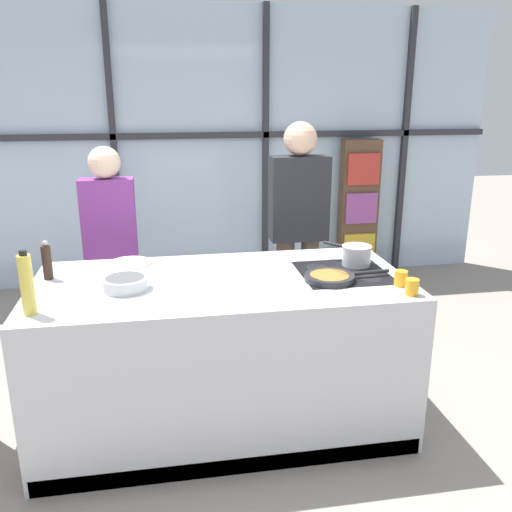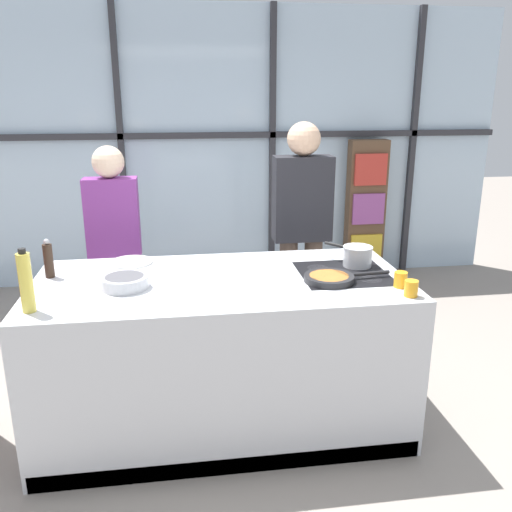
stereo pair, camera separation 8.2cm
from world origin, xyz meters
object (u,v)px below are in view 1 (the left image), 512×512
(frying_pan, at_px, (331,277))
(pepper_grinder, at_px, (47,261))
(juice_glass_near, at_px, (412,287))
(mixing_bowl, at_px, (125,283))
(spectator_center_left, at_px, (298,223))
(juice_glass_far, at_px, (401,278))
(spectator_far_left, at_px, (111,241))
(saucepan, at_px, (356,255))
(white_plate, at_px, (130,263))
(oil_bottle, at_px, (27,284))

(frying_pan, distance_m, pepper_grinder, 1.63)
(pepper_grinder, bearing_deg, juice_glass_near, -16.93)
(mixing_bowl, height_order, pepper_grinder, pepper_grinder)
(spectator_center_left, xyz_separation_m, juice_glass_far, (0.27, -1.25, -0.03))
(spectator_center_left, bearing_deg, mixing_bowl, 40.21)
(spectator_center_left, bearing_deg, pepper_grinder, 25.27)
(frying_pan, bearing_deg, spectator_center_left, 85.63)
(spectator_far_left, distance_m, juice_glass_near, 2.17)
(mixing_bowl, relative_size, juice_glass_near, 2.97)
(saucepan, relative_size, white_plate, 1.09)
(saucepan, height_order, pepper_grinder, pepper_grinder)
(mixing_bowl, bearing_deg, oil_bottle, -148.12)
(frying_pan, distance_m, juice_glass_near, 0.46)
(saucepan, bearing_deg, spectator_far_left, 151.38)
(juice_glass_near, bearing_deg, spectator_far_left, 140.28)
(juice_glass_far, bearing_deg, white_plate, 156.37)
(spectator_far_left, height_order, white_plate, spectator_far_left)
(juice_glass_far, bearing_deg, frying_pan, 157.25)
(mixing_bowl, bearing_deg, pepper_grinder, 150.86)
(saucepan, relative_size, oil_bottle, 0.90)
(frying_pan, relative_size, juice_glass_near, 5.90)
(pepper_grinder, bearing_deg, juice_glass_far, -13.10)
(spectator_far_left, xyz_separation_m, juice_glass_far, (1.67, -1.25, 0.04))
(spectator_far_left, height_order, frying_pan, spectator_far_left)
(pepper_grinder, bearing_deg, mixing_bowl, -29.14)
(oil_bottle, bearing_deg, white_plate, 58.83)
(pepper_grinder, distance_m, juice_glass_near, 2.04)
(pepper_grinder, bearing_deg, frying_pan, -10.82)
(frying_pan, xyz_separation_m, saucepan, (0.24, 0.25, 0.05))
(oil_bottle, distance_m, pepper_grinder, 0.52)
(mixing_bowl, distance_m, pepper_grinder, 0.52)
(juice_glass_near, bearing_deg, mixing_bowl, 167.09)
(saucepan, bearing_deg, frying_pan, -133.73)
(white_plate, height_order, juice_glass_near, juice_glass_near)
(frying_pan, bearing_deg, white_plate, 156.10)
(frying_pan, relative_size, white_plate, 1.93)
(spectator_far_left, xyz_separation_m, spectator_center_left, (1.40, 0.00, 0.08))
(juice_glass_far, bearing_deg, spectator_far_left, 143.24)
(oil_bottle, distance_m, juice_glass_near, 1.95)
(spectator_center_left, xyz_separation_m, juice_glass_near, (0.27, -1.39, -0.03))
(frying_pan, xyz_separation_m, juice_glass_far, (0.36, -0.15, 0.02))
(frying_pan, height_order, oil_bottle, oil_bottle)
(pepper_grinder, height_order, juice_glass_near, pepper_grinder)
(oil_bottle, bearing_deg, frying_pan, 7.75)
(white_plate, xyz_separation_m, mixing_bowl, (-0.00, -0.45, 0.03))
(spectator_center_left, xyz_separation_m, white_plate, (-1.23, -0.59, -0.07))
(frying_pan, relative_size, oil_bottle, 1.59)
(juice_glass_far, bearing_deg, oil_bottle, -178.04)
(saucepan, bearing_deg, juice_glass_far, -73.74)
(mixing_bowl, bearing_deg, spectator_center_left, 40.21)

